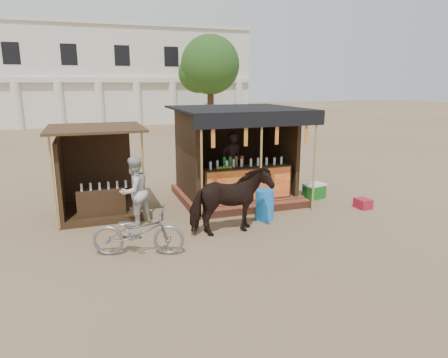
% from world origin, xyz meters
% --- Properties ---
extents(ground, '(120.00, 120.00, 0.00)m').
position_xyz_m(ground, '(0.00, 0.00, 0.00)').
color(ground, '#846B4C').
rests_on(ground, ground).
extents(main_stall, '(3.60, 3.61, 2.78)m').
position_xyz_m(main_stall, '(1.00, 3.36, 1.03)').
color(main_stall, brown).
rests_on(main_stall, ground).
extents(secondary_stall, '(2.40, 2.40, 2.38)m').
position_xyz_m(secondary_stall, '(-3.17, 3.24, 0.85)').
color(secondary_stall, '#372414').
rests_on(secondary_stall, ground).
extents(cow, '(1.96, 1.02, 1.60)m').
position_xyz_m(cow, '(-0.18, 0.63, 0.80)').
color(cow, black).
rests_on(cow, ground).
extents(motorbike, '(2.00, 1.19, 0.99)m').
position_xyz_m(motorbike, '(-2.37, 0.15, 0.50)').
color(motorbike, gray).
rests_on(motorbike, ground).
extents(bystander, '(1.07, 1.02, 1.74)m').
position_xyz_m(bystander, '(-2.21, 2.00, 0.87)').
color(bystander, '#B8B8B2').
rests_on(bystander, ground).
extents(blue_barrel, '(0.63, 0.63, 0.80)m').
position_xyz_m(blue_barrel, '(1.00, 1.28, 0.40)').
color(blue_barrel, blue).
rests_on(blue_barrel, ground).
extents(red_crate, '(0.38, 0.46, 0.28)m').
position_xyz_m(red_crate, '(4.08, 1.25, 0.14)').
color(red_crate, maroon).
rests_on(red_crate, ground).
extents(cooler, '(0.73, 0.58, 0.46)m').
position_xyz_m(cooler, '(3.31, 2.60, 0.23)').
color(cooler, '#176B1E').
rests_on(cooler, ground).
extents(background_building, '(26.00, 7.45, 8.18)m').
position_xyz_m(background_building, '(-2.00, 29.94, 3.98)').
color(background_building, silver).
rests_on(background_building, ground).
extents(tree, '(4.50, 4.40, 7.00)m').
position_xyz_m(tree, '(5.81, 22.14, 4.63)').
color(tree, '#382314').
rests_on(tree, ground).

